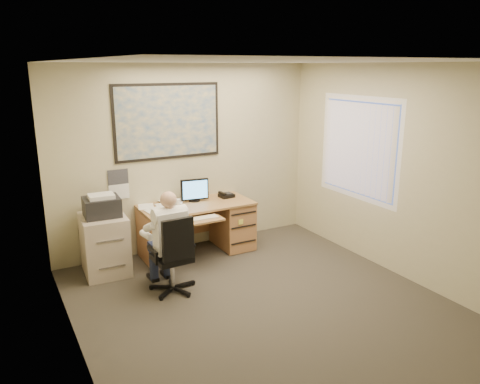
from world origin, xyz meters
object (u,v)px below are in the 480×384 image
filing_cabinet (104,239)px  office_chair (173,270)px  person (170,242)px  desk (217,220)px

filing_cabinet → office_chair: size_ratio=1.10×
filing_cabinet → person: 1.08m
desk → person: person is taller
office_chair → person: person is taller
filing_cabinet → office_chair: (0.58, -0.97, -0.18)m
office_chair → person: size_ratio=0.79×
desk → office_chair: 1.48m
filing_cabinet → person: bearing=-53.9°
person → desk: bearing=37.8°
person → office_chair: bearing=-94.8°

